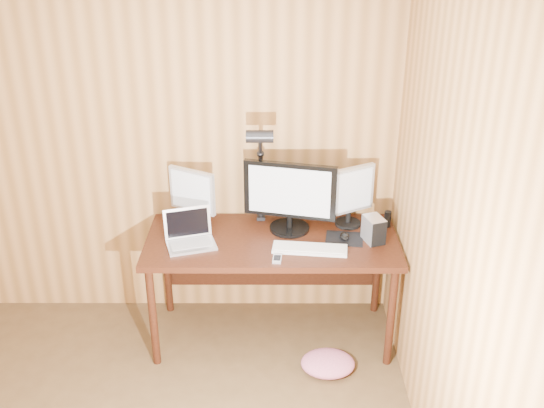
{
  "coord_description": "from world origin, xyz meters",
  "views": [
    {
      "loc": [
        0.94,
        -1.9,
        2.71
      ],
      "look_at": [
        0.93,
        1.58,
        1.02
      ],
      "focal_mm": 42.0,
      "sensor_mm": 36.0,
      "label": 1
    }
  ],
  "objects_px": {
    "monitor_right": "(350,195)",
    "desk_lamp": "(260,161)",
    "monitor_center": "(290,196)",
    "laptop": "(190,235)",
    "speaker": "(388,219)",
    "monitor_left": "(192,195)",
    "keyboard": "(310,249)",
    "desk": "(272,250)",
    "mouse": "(344,236)",
    "phone": "(277,259)",
    "hard_drive": "(374,230)"
  },
  "relations": [
    {
      "from": "monitor_right",
      "to": "desk_lamp",
      "type": "distance_m",
      "value": 0.62
    },
    {
      "from": "monitor_center",
      "to": "laptop",
      "type": "relative_size",
      "value": 1.69
    },
    {
      "from": "monitor_center",
      "to": "laptop",
      "type": "height_order",
      "value": "monitor_center"
    },
    {
      "from": "monitor_right",
      "to": "speaker",
      "type": "bearing_deg",
      "value": -33.49
    },
    {
      "from": "speaker",
      "to": "monitor_left",
      "type": "bearing_deg",
      "value": 177.91
    },
    {
      "from": "keyboard",
      "to": "monitor_left",
      "type": "bearing_deg",
      "value": 160.79
    },
    {
      "from": "desk",
      "to": "monitor_right",
      "type": "relative_size",
      "value": 3.93
    },
    {
      "from": "monitor_center",
      "to": "mouse",
      "type": "height_order",
      "value": "monitor_center"
    },
    {
      "from": "speaker",
      "to": "monitor_right",
      "type": "bearing_deg",
      "value": 174.96
    },
    {
      "from": "laptop",
      "to": "speaker",
      "type": "bearing_deg",
      "value": -6.96
    },
    {
      "from": "monitor_left",
      "to": "desk_lamp",
      "type": "xyz_separation_m",
      "value": [
        0.45,
        -0.03,
        0.25
      ]
    },
    {
      "from": "monitor_left",
      "to": "mouse",
      "type": "distance_m",
      "value": 1.02
    },
    {
      "from": "keyboard",
      "to": "desk_lamp",
      "type": "height_order",
      "value": "desk_lamp"
    },
    {
      "from": "mouse",
      "to": "phone",
      "type": "relative_size",
      "value": 0.96
    },
    {
      "from": "laptop",
      "to": "keyboard",
      "type": "height_order",
      "value": "laptop"
    },
    {
      "from": "phone",
      "to": "desk_lamp",
      "type": "relative_size",
      "value": 0.15
    },
    {
      "from": "monitor_left",
      "to": "desk",
      "type": "bearing_deg",
      "value": 12.96
    },
    {
      "from": "monitor_center",
      "to": "speaker",
      "type": "xyz_separation_m",
      "value": [
        0.64,
        0.04,
        -0.19
      ]
    },
    {
      "from": "speaker",
      "to": "desk_lamp",
      "type": "height_order",
      "value": "desk_lamp"
    },
    {
      "from": "desk",
      "to": "hard_drive",
      "type": "bearing_deg",
      "value": -8.97
    },
    {
      "from": "desk",
      "to": "monitor_right",
      "type": "distance_m",
      "value": 0.62
    },
    {
      "from": "mouse",
      "to": "speaker",
      "type": "height_order",
      "value": "speaker"
    },
    {
      "from": "monitor_right",
      "to": "desk_lamp",
      "type": "bearing_deg",
      "value": 151.95
    },
    {
      "from": "monitor_center",
      "to": "desk_lamp",
      "type": "xyz_separation_m",
      "value": [
        -0.19,
        0.06,
        0.21
      ]
    },
    {
      "from": "desk",
      "to": "monitor_right",
      "type": "bearing_deg",
      "value": 13.57
    },
    {
      "from": "phone",
      "to": "speaker",
      "type": "distance_m",
      "value": 0.84
    },
    {
      "from": "monitor_right",
      "to": "phone",
      "type": "bearing_deg",
      "value": -164.74
    },
    {
      "from": "monitor_center",
      "to": "speaker",
      "type": "bearing_deg",
      "value": 16.8
    },
    {
      "from": "keyboard",
      "to": "speaker",
      "type": "distance_m",
      "value": 0.61
    },
    {
      "from": "desk",
      "to": "mouse",
      "type": "distance_m",
      "value": 0.49
    },
    {
      "from": "desk",
      "to": "monitor_right",
      "type": "xyz_separation_m",
      "value": [
        0.5,
        0.12,
        0.34
      ]
    },
    {
      "from": "monitor_left",
      "to": "mouse",
      "type": "bearing_deg",
      "value": 16.0
    },
    {
      "from": "monitor_right",
      "to": "phone",
      "type": "height_order",
      "value": "monitor_right"
    },
    {
      "from": "desk",
      "to": "mouse",
      "type": "relative_size",
      "value": 15.62
    },
    {
      "from": "monitor_left",
      "to": "speaker",
      "type": "xyz_separation_m",
      "value": [
        1.28,
        -0.05,
        -0.15
      ]
    },
    {
      "from": "mouse",
      "to": "hard_drive",
      "type": "xyz_separation_m",
      "value": [
        0.18,
        -0.03,
        0.06
      ]
    },
    {
      "from": "monitor_right",
      "to": "speaker",
      "type": "relative_size",
      "value": 3.75
    },
    {
      "from": "speaker",
      "to": "desk_lamp",
      "type": "relative_size",
      "value": 0.15
    },
    {
      "from": "monitor_center",
      "to": "monitor_right",
      "type": "distance_m",
      "value": 0.4
    },
    {
      "from": "laptop",
      "to": "phone",
      "type": "xyz_separation_m",
      "value": [
        0.55,
        -0.21,
        -0.05
      ]
    },
    {
      "from": "hard_drive",
      "to": "speaker",
      "type": "xyz_separation_m",
      "value": [
        0.12,
        0.2,
        -0.03
      ]
    },
    {
      "from": "monitor_center",
      "to": "keyboard",
      "type": "distance_m",
      "value": 0.38
    },
    {
      "from": "monitor_left",
      "to": "monitor_right",
      "type": "height_order",
      "value": "monitor_right"
    },
    {
      "from": "desk",
      "to": "keyboard",
      "type": "bearing_deg",
      "value": -43.08
    },
    {
      "from": "desk",
      "to": "monitor_center",
      "type": "xyz_separation_m",
      "value": [
        0.11,
        0.05,
        0.36
      ]
    },
    {
      "from": "monitor_right",
      "to": "phone",
      "type": "xyz_separation_m",
      "value": [
        -0.47,
        -0.45,
        -0.21
      ]
    },
    {
      "from": "desk",
      "to": "laptop",
      "type": "xyz_separation_m",
      "value": [
        -0.52,
        -0.12,
        0.17
      ]
    },
    {
      "from": "desk",
      "to": "mouse",
      "type": "height_order",
      "value": "mouse"
    },
    {
      "from": "speaker",
      "to": "desk_lamp",
      "type": "distance_m",
      "value": 0.92
    },
    {
      "from": "monitor_center",
      "to": "mouse",
      "type": "relative_size",
      "value": 5.76
    }
  ]
}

